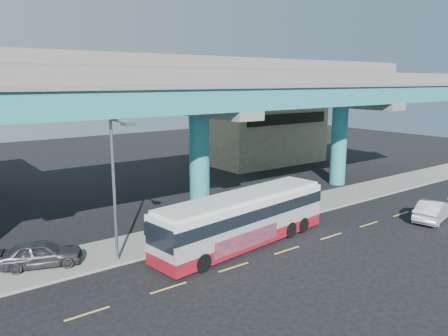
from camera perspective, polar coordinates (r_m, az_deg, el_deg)
ground at (r=26.75m, az=7.75°, el=-10.41°), size 120.00×120.00×0.00m
sidewalk at (r=30.63m, az=0.50°, el=-7.30°), size 70.00×4.00×0.15m
lane_markings at (r=26.56m, az=8.21°, el=-10.58°), size 58.00×0.12×0.01m
viaduct at (r=31.98m, az=-3.44°, el=10.02°), size 52.00×12.40×11.70m
building_beige at (r=54.34m, az=4.51°, el=4.58°), size 14.00×10.23×7.00m
transit_bus at (r=26.57m, az=2.56°, el=-6.46°), size 12.67×4.24×3.19m
sedan at (r=34.77m, az=25.66°, el=-5.00°), size 3.64×5.30×1.51m
parked_car at (r=25.53m, az=-22.81°, el=-10.24°), size 4.34×5.26×1.43m
street_lamp at (r=23.26m, az=-13.77°, el=-0.28°), size 0.50×2.58×7.97m
stop_sign at (r=31.82m, az=8.12°, el=-2.98°), size 0.73×0.36×2.64m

